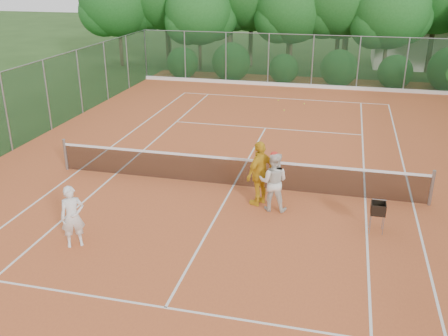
# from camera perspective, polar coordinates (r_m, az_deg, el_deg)

# --- Properties ---
(ground) EXTENTS (120.00, 120.00, 0.00)m
(ground) POSITION_cam_1_polar(r_m,az_deg,el_deg) (16.08, 1.09, -2.09)
(ground) COLOR #264518
(ground) RESTS_ON ground
(clay_court) EXTENTS (18.00, 36.00, 0.02)m
(clay_court) POSITION_cam_1_polar(r_m,az_deg,el_deg) (16.08, 1.09, -2.06)
(clay_court) COLOR #C25B2C
(clay_court) RESTS_ON ground
(club_building) EXTENTS (8.00, 5.00, 3.00)m
(club_building) POSITION_cam_1_polar(r_m,az_deg,el_deg) (39.10, 22.74, 12.86)
(club_building) COLOR beige
(club_building) RESTS_ON ground
(tennis_net) EXTENTS (11.97, 0.10, 1.10)m
(tennis_net) POSITION_cam_1_polar(r_m,az_deg,el_deg) (15.87, 1.10, -0.34)
(tennis_net) COLOR gray
(tennis_net) RESTS_ON clay_court
(player_white) EXTENTS (0.70, 0.65, 1.61)m
(player_white) POSITION_cam_1_polar(r_m,az_deg,el_deg) (12.94, -16.92, -5.34)
(player_white) COLOR silver
(player_white) RESTS_ON clay_court
(player_center_grp) EXTENTS (0.85, 0.67, 1.78)m
(player_center_grp) POSITION_cam_1_polar(r_m,az_deg,el_deg) (14.24, 5.65, -1.54)
(player_center_grp) COLOR silver
(player_center_grp) RESTS_ON clay_court
(player_yellow) EXTENTS (0.96, 1.23, 1.95)m
(player_yellow) POSITION_cam_1_polar(r_m,az_deg,el_deg) (14.52, 4.13, -0.60)
(player_yellow) COLOR gold
(player_yellow) RESTS_ON clay_court
(ball_hopper) EXTENTS (0.36, 0.36, 0.83)m
(ball_hopper) POSITION_cam_1_polar(r_m,az_deg,el_deg) (13.68, 17.21, -4.51)
(ball_hopper) COLOR gray
(ball_hopper) RESTS_ON clay_court
(stray_ball_a) EXTENTS (0.07, 0.07, 0.07)m
(stray_ball_a) POSITION_cam_1_polar(r_m,az_deg,el_deg) (26.69, 6.21, 7.71)
(stray_ball_a) COLOR yellow
(stray_ball_a) RESTS_ON clay_court
(stray_ball_b) EXTENTS (0.07, 0.07, 0.07)m
(stray_ball_b) POSITION_cam_1_polar(r_m,az_deg,el_deg) (26.19, 9.15, 7.29)
(stray_ball_b) COLOR #C8EC36
(stray_ball_b) RESTS_ON clay_court
(stray_ball_c) EXTENTS (0.07, 0.07, 0.07)m
(stray_ball_c) POSITION_cam_1_polar(r_m,az_deg,el_deg) (24.80, 6.88, 6.59)
(stray_ball_c) COLOR #C9E134
(stray_ball_c) RESTS_ON clay_court
(court_markings) EXTENTS (11.03, 23.83, 0.01)m
(court_markings) POSITION_cam_1_polar(r_m,az_deg,el_deg) (16.07, 1.09, -2.02)
(court_markings) COLOR white
(court_markings) RESTS_ON clay_court
(fence_back) EXTENTS (18.07, 0.07, 3.00)m
(fence_back) POSITION_cam_1_polar(r_m,az_deg,el_deg) (29.94, 7.57, 12.07)
(fence_back) COLOR #19381E
(fence_back) RESTS_ON clay_court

